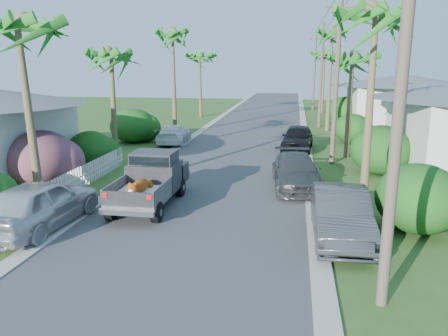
% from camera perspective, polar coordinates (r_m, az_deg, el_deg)
% --- Properties ---
extents(ground, '(120.00, 120.00, 0.00)m').
position_cam_1_polar(ground, '(13.35, -6.67, -10.91)').
color(ground, '#2F5520').
rests_on(ground, ground).
extents(road, '(8.00, 100.00, 0.02)m').
position_cam_1_polar(road, '(37.25, 3.82, 4.92)').
color(road, '#38383A').
rests_on(road, ground).
extents(curb_left, '(0.60, 100.00, 0.06)m').
position_cam_1_polar(curb_left, '(37.88, -2.70, 5.11)').
color(curb_left, '#A5A39E').
rests_on(curb_left, ground).
extents(curb_right, '(0.60, 100.00, 0.06)m').
position_cam_1_polar(curb_right, '(37.10, 10.46, 4.72)').
color(curb_right, '#A5A39E').
rests_on(curb_right, ground).
extents(pickup_truck, '(1.98, 5.12, 2.06)m').
position_cam_1_polar(pickup_truck, '(17.76, -9.30, -1.35)').
color(pickup_truck, black).
rests_on(pickup_truck, ground).
extents(parked_car_rn, '(1.74, 4.85, 1.59)m').
position_cam_1_polar(parked_car_rn, '(14.49, 14.97, -5.91)').
color(parked_car_rn, '#303335').
rests_on(parked_car_rn, ground).
extents(parked_car_rm, '(2.50, 5.18, 1.45)m').
position_cam_1_polar(parked_car_rm, '(20.05, 9.41, -0.49)').
color(parked_car_rm, '#333739').
rests_on(parked_car_rm, ground).
extents(parked_car_rf, '(2.24, 4.82, 1.60)m').
position_cam_1_polar(parked_car_rf, '(28.95, 9.57, 3.91)').
color(parked_car_rf, black).
rests_on(parked_car_rf, ground).
extents(parked_car_ln, '(2.37, 5.12, 1.70)m').
position_cam_1_polar(parked_car_ln, '(16.12, -22.92, -4.38)').
color(parked_car_ln, silver).
rests_on(parked_car_ln, ground).
extents(parked_car_lf, '(2.14, 4.69, 1.33)m').
position_cam_1_polar(parked_car_lf, '(31.07, -6.55, 4.39)').
color(parked_car_lf, white).
rests_on(parked_car_lf, ground).
extents(palm_l_a, '(4.40, 4.40, 8.20)m').
position_cam_1_polar(palm_l_a, '(17.62, -25.14, 16.93)').
color(palm_l_a, brown).
rests_on(palm_l_a, ground).
extents(palm_l_b, '(4.40, 4.40, 7.40)m').
position_cam_1_polar(palm_l_b, '(25.81, -14.65, 14.46)').
color(palm_l_b, brown).
rests_on(palm_l_b, ground).
extents(palm_l_c, '(4.40, 4.40, 9.20)m').
position_cam_1_polar(palm_l_c, '(35.07, -6.74, 17.28)').
color(palm_l_c, brown).
rests_on(palm_l_c, ground).
extents(palm_l_d, '(4.40, 4.40, 7.70)m').
position_cam_1_polar(palm_l_d, '(46.76, -3.18, 14.55)').
color(palm_l_d, brown).
rests_on(palm_l_d, ground).
extents(palm_r_a, '(4.40, 4.40, 8.70)m').
position_cam_1_polar(palm_r_a, '(18.02, 19.37, 18.89)').
color(palm_r_a, brown).
rests_on(palm_r_a, ground).
extents(palm_r_b, '(4.40, 4.40, 7.20)m').
position_cam_1_polar(palm_r_b, '(26.88, 16.45, 13.88)').
color(palm_r_b, brown).
rests_on(palm_r_b, ground).
extents(palm_r_c, '(4.40, 4.40, 9.40)m').
position_cam_1_polar(palm_r_c, '(37.88, 13.98, 17.00)').
color(palm_r_c, brown).
rests_on(palm_r_c, ground).
extents(palm_r_d, '(4.40, 4.40, 8.00)m').
position_cam_1_polar(palm_r_d, '(51.79, 13.00, 14.45)').
color(palm_r_d, brown).
rests_on(palm_r_d, ground).
extents(shrub_l_b, '(3.00, 3.30, 2.60)m').
position_cam_1_polar(shrub_l_b, '(21.36, -22.76, 1.07)').
color(shrub_l_b, '#C01B77').
rests_on(shrub_l_b, ground).
extents(shrub_l_c, '(2.40, 2.64, 2.00)m').
position_cam_1_polar(shrub_l_c, '(24.65, -17.07, 2.33)').
color(shrub_l_c, '#194313').
rests_on(shrub_l_c, ground).
extents(shrub_l_d, '(3.20, 3.52, 2.40)m').
position_cam_1_polar(shrub_l_d, '(32.10, -11.82, 5.45)').
color(shrub_l_d, '#194313').
rests_on(shrub_l_d, ground).
extents(shrub_r_a, '(2.80, 3.08, 2.30)m').
position_cam_1_polar(shrub_r_a, '(15.86, 24.08, -3.62)').
color(shrub_r_a, '#194313').
rests_on(shrub_r_a, ground).
extents(shrub_r_b, '(3.00, 3.30, 2.50)m').
position_cam_1_polar(shrub_r_b, '(23.48, 19.76, 2.23)').
color(shrub_r_b, '#194313').
rests_on(shrub_r_b, ground).
extents(shrub_r_c, '(2.60, 2.86, 2.10)m').
position_cam_1_polar(shrub_r_c, '(32.25, 16.41, 4.96)').
color(shrub_r_c, '#194313').
rests_on(shrub_r_c, ground).
extents(shrub_r_d, '(3.20, 3.52, 2.60)m').
position_cam_1_polar(shrub_r_d, '(42.14, 15.49, 7.22)').
color(shrub_r_d, '#194313').
rests_on(shrub_r_d, ground).
extents(picket_fence, '(0.10, 11.00, 1.00)m').
position_cam_1_polar(picket_fence, '(20.22, -18.96, -1.59)').
color(picket_fence, white).
rests_on(picket_fence, ground).
extents(house_right_far, '(9.00, 8.00, 4.60)m').
position_cam_1_polar(house_right_far, '(42.90, 22.27, 7.92)').
color(house_right_far, silver).
rests_on(house_right_far, ground).
extents(utility_pole_a, '(1.60, 0.26, 9.00)m').
position_cam_1_polar(utility_pole_a, '(9.96, 21.91, 7.41)').
color(utility_pole_a, brown).
rests_on(utility_pole_a, ground).
extents(utility_pole_b, '(1.60, 0.26, 9.00)m').
position_cam_1_polar(utility_pole_b, '(24.80, 14.47, 10.95)').
color(utility_pole_b, brown).
rests_on(utility_pole_b, ground).
extents(utility_pole_c, '(1.60, 0.26, 9.00)m').
position_cam_1_polar(utility_pole_c, '(39.75, 12.58, 11.81)').
color(utility_pole_c, brown).
rests_on(utility_pole_c, ground).
extents(utility_pole_d, '(1.60, 0.26, 9.00)m').
position_cam_1_polar(utility_pole_d, '(54.73, 11.73, 12.20)').
color(utility_pole_d, brown).
rests_on(utility_pole_d, ground).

